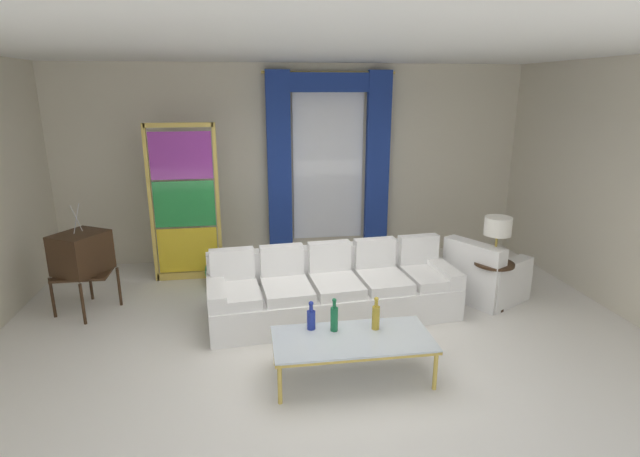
# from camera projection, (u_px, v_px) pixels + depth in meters

# --- Properties ---
(ground_plane) EXTENTS (16.00, 16.00, 0.00)m
(ground_plane) POSITION_uv_depth(u_px,v_px,m) (327.00, 347.00, 5.16)
(ground_plane) COLOR white
(wall_rear) EXTENTS (8.00, 0.12, 3.00)m
(wall_rear) POSITION_uv_depth(u_px,v_px,m) (296.00, 164.00, 7.65)
(wall_rear) COLOR beige
(wall_rear) RESTS_ON ground
(wall_right) EXTENTS (0.12, 7.00, 3.00)m
(wall_right) POSITION_uv_depth(u_px,v_px,m) (621.00, 187.00, 5.84)
(wall_right) COLOR beige
(wall_right) RESTS_ON ground
(ceiling_slab) EXTENTS (8.00, 7.60, 0.04)m
(ceiling_slab) POSITION_uv_depth(u_px,v_px,m) (316.00, 50.00, 5.09)
(ceiling_slab) COLOR white
(curtained_window) EXTENTS (2.00, 0.17, 2.70)m
(curtained_window) POSITION_uv_depth(u_px,v_px,m) (329.00, 149.00, 7.50)
(curtained_window) COLOR white
(curtained_window) RESTS_ON ground
(couch_white_long) EXTENTS (2.98, 1.16, 0.86)m
(couch_white_long) POSITION_uv_depth(u_px,v_px,m) (332.00, 290.00, 5.85)
(couch_white_long) COLOR white
(couch_white_long) RESTS_ON ground
(coffee_table) EXTENTS (1.48, 0.70, 0.41)m
(coffee_table) POSITION_uv_depth(u_px,v_px,m) (352.00, 341.00, 4.53)
(coffee_table) COLOR silver
(coffee_table) RESTS_ON ground
(bottle_blue_decanter) EXTENTS (0.08, 0.08, 0.29)m
(bottle_blue_decanter) POSITION_uv_depth(u_px,v_px,m) (311.00, 318.00, 4.66)
(bottle_blue_decanter) COLOR navy
(bottle_blue_decanter) RESTS_ON coffee_table
(bottle_crystal_tall) EXTENTS (0.07, 0.07, 0.33)m
(bottle_crystal_tall) POSITION_uv_depth(u_px,v_px,m) (334.00, 318.00, 4.62)
(bottle_crystal_tall) COLOR #196B3D
(bottle_crystal_tall) RESTS_ON coffee_table
(bottle_amber_squat) EXTENTS (0.07, 0.07, 0.33)m
(bottle_amber_squat) POSITION_uv_depth(u_px,v_px,m) (376.00, 316.00, 4.65)
(bottle_amber_squat) COLOR gold
(bottle_amber_squat) RESTS_ON coffee_table
(vintage_tv) EXTENTS (0.74, 0.76, 1.35)m
(vintage_tv) POSITION_uv_depth(u_px,v_px,m) (81.00, 255.00, 5.81)
(vintage_tv) COLOR #382314
(vintage_tv) RESTS_ON ground
(armchair_white) EXTENTS (1.10, 1.10, 0.80)m
(armchair_white) POSITION_uv_depth(u_px,v_px,m) (484.00, 277.00, 6.30)
(armchair_white) COLOR white
(armchair_white) RESTS_ON ground
(stained_glass_divider) EXTENTS (0.95, 0.05, 2.20)m
(stained_glass_divider) POSITION_uv_depth(u_px,v_px,m) (185.00, 207.00, 6.74)
(stained_glass_divider) COLOR gold
(stained_glass_divider) RESTS_ON ground
(peacock_figurine) EXTENTS (0.44, 0.60, 0.50)m
(peacock_figurine) POSITION_uv_depth(u_px,v_px,m) (221.00, 272.00, 6.65)
(peacock_figurine) COLOR beige
(peacock_figurine) RESTS_ON ground
(round_side_table) EXTENTS (0.48, 0.48, 0.59)m
(round_side_table) POSITION_uv_depth(u_px,v_px,m) (492.00, 281.00, 6.01)
(round_side_table) COLOR #382314
(round_side_table) RESTS_ON ground
(table_lamp_brass) EXTENTS (0.32, 0.32, 0.57)m
(table_lamp_brass) POSITION_uv_depth(u_px,v_px,m) (498.00, 228.00, 5.82)
(table_lamp_brass) COLOR #B29338
(table_lamp_brass) RESTS_ON round_side_table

